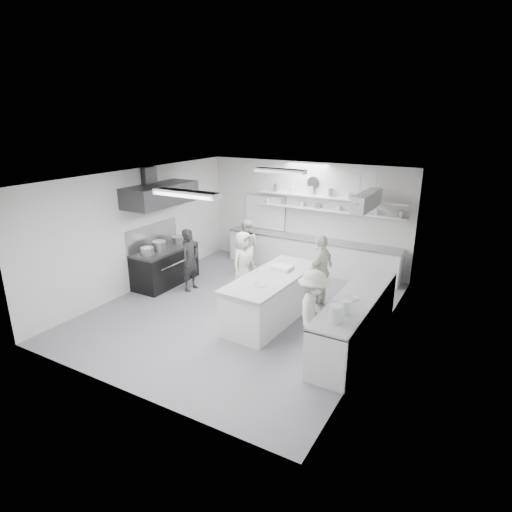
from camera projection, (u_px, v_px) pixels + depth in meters
The scene contains 27 objects.
floor at pixel (243, 310), 9.71m from camera, with size 6.00×7.00×0.02m, color gray.
ceiling at pixel (241, 177), 8.76m from camera, with size 6.00×7.00×0.02m, color white.
wall_back at pixel (306, 215), 12.12m from camera, with size 6.00×0.04×3.00m, color silver.
wall_front at pixel (120, 307), 6.35m from camera, with size 6.00×0.04×3.00m, color silver.
wall_left at pixel (140, 229), 10.64m from camera, with size 0.04×7.00×3.00m, color silver.
wall_right at pixel (381, 271), 7.83m from camera, with size 0.04×7.00×3.00m, color silver.
stove at pixel (165, 267), 11.11m from camera, with size 0.80×1.80×0.90m, color black.
exhaust_hood at pixel (160, 195), 10.52m from camera, with size 0.85×2.00×0.50m, color #333335.
back_counter at pixel (310, 255), 12.06m from camera, with size 5.00×0.60×0.92m, color silver.
shelf_lower at pixel (328, 210), 11.61m from camera, with size 4.20×0.26×0.04m, color silver.
shelf_upper at pixel (329, 197), 11.50m from camera, with size 4.20×0.26×0.04m, color silver.
pass_through_window at pixel (266, 212), 12.73m from camera, with size 1.30×0.04×1.00m, color black.
wall_clock at pixel (313, 183), 11.70m from camera, with size 0.32×0.32×0.05m, color white.
right_counter at pixel (355, 321), 8.15m from camera, with size 0.74×3.30×0.94m, color silver.
pot_rack at pixel (367, 201), 10.02m from camera, with size 0.30×1.60×0.40m, color #A0A0A1.
light_fixture_front at pixel (186, 193), 7.30m from camera, with size 1.30×0.25×0.10m, color silver.
light_fixture_rear at pixel (280, 171), 10.27m from camera, with size 1.30×0.25×0.10m, color silver.
prep_island at pixel (272, 298), 9.15m from camera, with size 0.96×2.57×0.95m, color silver.
stove_pot at pixel (159, 247), 10.79m from camera, with size 0.35×0.35×0.28m, color #A0A0A1.
cook_stove at pixel (190, 260), 10.60m from camera, with size 0.57×0.38×1.58m, color black.
cook_back at pixel (246, 246), 11.83m from camera, with size 0.74×0.58×1.52m, color silver.
cook_island_left at pixel (243, 261), 10.57m from camera, with size 0.75×0.49×1.53m, color silver.
cook_island_right at pixel (321, 271), 9.67m from camera, with size 1.00×0.42×1.71m, color silver.
cook_right at pixel (313, 312), 7.81m from camera, with size 1.03×0.59×1.59m, color silver.
bowl_island_a at pixel (261, 286), 8.51m from camera, with size 0.25×0.25×0.06m, color #A0A0A1.
bowl_island_b at pixel (261, 290), 8.31m from camera, with size 0.18×0.18×0.06m, color silver.
bowl_right at pixel (352, 299), 7.91m from camera, with size 0.24×0.24×0.06m, color silver.
Camera 1 is at (4.63, -7.52, 4.22)m, focal length 29.92 mm.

